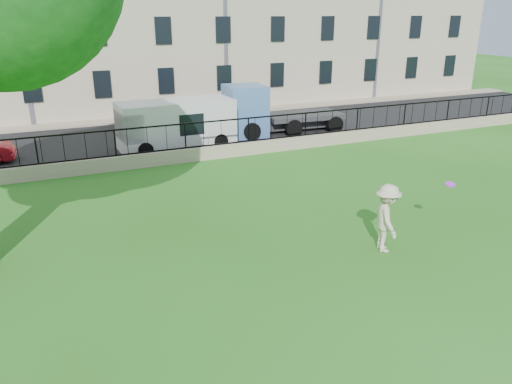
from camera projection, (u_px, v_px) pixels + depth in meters
name	position (u px, v px, depth m)	size (l,w,h in m)	color
ground	(333.00, 292.00, 11.83)	(120.00, 120.00, 0.00)	#256017
retaining_wall	(186.00, 155.00, 22.03)	(50.00, 0.40, 0.60)	gray
iron_railing	(185.00, 136.00, 21.74)	(50.00, 0.05, 1.13)	black
street	(161.00, 138.00, 26.16)	(60.00, 9.00, 0.01)	black
sidewalk	(140.00, 119.00, 30.60)	(60.00, 1.40, 0.12)	gray
building_row	(114.00, 1.00, 33.14)	(56.40, 10.40, 13.80)	beige
man	(387.00, 218.00, 13.59)	(1.24, 0.71, 1.92)	beige
frisbee	(450.00, 184.00, 14.04)	(0.27, 0.27, 0.03)	#B32AF2
white_van	(177.00, 125.00, 24.03)	(5.45, 2.13, 2.29)	silver
blue_truck	(283.00, 108.00, 27.09)	(6.33, 2.25, 2.65)	#527DC0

